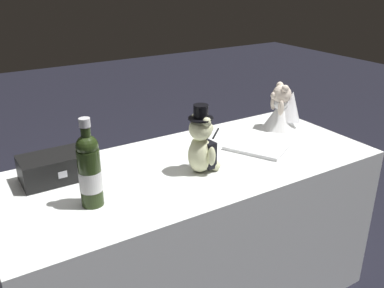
{
  "coord_description": "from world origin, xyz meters",
  "views": [
    {
      "loc": [
        -0.9,
        -1.46,
        1.61
      ],
      "look_at": [
        0.0,
        0.0,
        0.89
      ],
      "focal_mm": 39.18,
      "sensor_mm": 36.0,
      "label": 1
    }
  ],
  "objects_px": {
    "teddy_bear_bride": "(283,109)",
    "champagne_bottle": "(90,170)",
    "teddy_bear_groom": "(202,145)",
    "guestbook": "(256,147)",
    "gift_case_black": "(57,167)",
    "signing_pen": "(216,133)"
  },
  "relations": [
    {
      "from": "teddy_bear_bride",
      "to": "guestbook",
      "type": "relative_size",
      "value": 0.91
    },
    {
      "from": "teddy_bear_groom",
      "to": "teddy_bear_bride",
      "type": "xyz_separation_m",
      "value": [
        0.67,
        0.22,
        -0.02
      ]
    },
    {
      "from": "teddy_bear_bride",
      "to": "gift_case_black",
      "type": "bearing_deg",
      "value": 178.21
    },
    {
      "from": "gift_case_black",
      "to": "guestbook",
      "type": "height_order",
      "value": "gift_case_black"
    },
    {
      "from": "signing_pen",
      "to": "guestbook",
      "type": "height_order",
      "value": "guestbook"
    },
    {
      "from": "teddy_bear_groom",
      "to": "guestbook",
      "type": "xyz_separation_m",
      "value": [
        0.36,
        0.06,
        -0.12
      ]
    },
    {
      "from": "teddy_bear_groom",
      "to": "gift_case_black",
      "type": "distance_m",
      "value": 0.62
    },
    {
      "from": "teddy_bear_groom",
      "to": "champagne_bottle",
      "type": "relative_size",
      "value": 0.89
    },
    {
      "from": "champagne_bottle",
      "to": "signing_pen",
      "type": "xyz_separation_m",
      "value": [
        0.81,
        0.35,
        -0.14
      ]
    },
    {
      "from": "guestbook",
      "to": "gift_case_black",
      "type": "bearing_deg",
      "value": 140.07
    },
    {
      "from": "teddy_bear_bride",
      "to": "signing_pen",
      "type": "height_order",
      "value": "teddy_bear_bride"
    },
    {
      "from": "teddy_bear_groom",
      "to": "teddy_bear_bride",
      "type": "height_order",
      "value": "teddy_bear_groom"
    },
    {
      "from": "teddy_bear_groom",
      "to": "gift_case_black",
      "type": "xyz_separation_m",
      "value": [
        -0.56,
        0.26,
        -0.07
      ]
    },
    {
      "from": "teddy_bear_bride",
      "to": "signing_pen",
      "type": "distance_m",
      "value": 0.4
    },
    {
      "from": "teddy_bear_bride",
      "to": "champagne_bottle",
      "type": "distance_m",
      "value": 1.2
    },
    {
      "from": "signing_pen",
      "to": "teddy_bear_groom",
      "type": "bearing_deg",
      "value": -132.7
    },
    {
      "from": "teddy_bear_bride",
      "to": "gift_case_black",
      "type": "xyz_separation_m",
      "value": [
        -1.23,
        0.04,
        -0.05
      ]
    },
    {
      "from": "teddy_bear_bride",
      "to": "signing_pen",
      "type": "xyz_separation_m",
      "value": [
        -0.37,
        0.11,
        -0.1
      ]
    },
    {
      "from": "teddy_bear_bride",
      "to": "guestbook",
      "type": "bearing_deg",
      "value": -153.48
    },
    {
      "from": "gift_case_black",
      "to": "guestbook",
      "type": "bearing_deg",
      "value": -12.09
    },
    {
      "from": "teddy_bear_groom",
      "to": "champagne_bottle",
      "type": "bearing_deg",
      "value": -177.76
    },
    {
      "from": "teddy_bear_groom",
      "to": "guestbook",
      "type": "height_order",
      "value": "teddy_bear_groom"
    }
  ]
}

